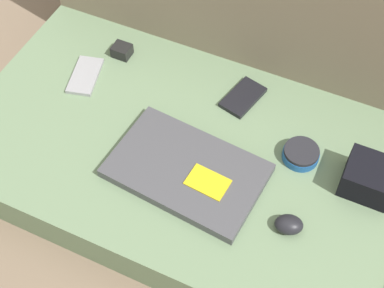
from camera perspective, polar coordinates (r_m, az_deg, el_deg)
ground_plane at (r=1.34m, az=-0.00°, el=-3.31°), size 8.00×8.00×0.00m
couch_seat at (r=1.29m, az=-0.00°, el=-1.97°), size 1.11×0.60×0.11m
couch_backrest at (r=1.40m, az=7.09°, el=14.98°), size 1.11×0.20×0.49m
laptop at (r=1.20m, az=-0.54°, el=-2.85°), size 0.36×0.24×0.03m
computer_mouse at (r=1.14m, az=10.29°, el=-8.45°), size 0.07×0.06×0.03m
speaker_puck at (r=1.24m, az=11.54°, el=-1.04°), size 0.08×0.08×0.03m
phone_silver at (r=1.41m, az=-11.32°, el=7.17°), size 0.09×0.14×0.01m
phone_black at (r=1.34m, az=5.46°, el=4.98°), size 0.09×0.13×0.01m
camera_pouch at (r=1.22m, az=18.36°, el=-3.43°), size 0.11×0.10×0.07m
charger_brick at (r=1.44m, az=-7.49°, el=9.84°), size 0.05×0.04×0.03m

